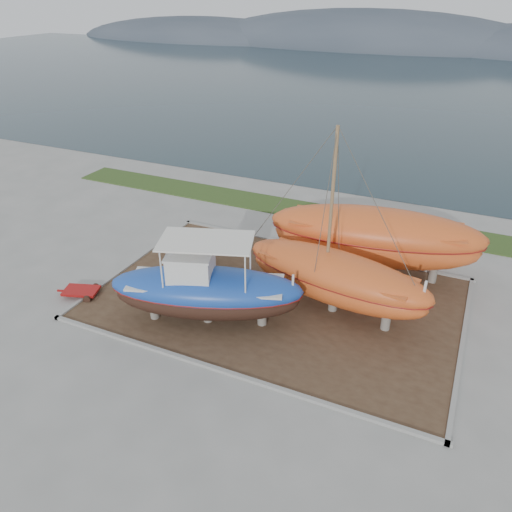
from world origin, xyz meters
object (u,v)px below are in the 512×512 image
at_px(orange_bare_hull, 374,243).
at_px(red_trailer, 81,293).
at_px(blue_caique, 206,282).
at_px(white_dinghy, 190,251).
at_px(orange_sailboat, 340,227).

bearing_deg(orange_bare_hull, red_trailer, -156.01).
distance_m(blue_caique, red_trailer, 7.51).
xyz_separation_m(white_dinghy, orange_sailboat, (9.09, -1.33, 3.93)).
relative_size(blue_caique, white_dinghy, 2.11).
relative_size(orange_sailboat, red_trailer, 3.63).
bearing_deg(blue_caique, orange_sailboat, 14.32).
bearing_deg(blue_caique, white_dinghy, 110.42).
distance_m(blue_caique, white_dinghy, 6.31).
bearing_deg(orange_sailboat, blue_caique, -136.82).
xyz_separation_m(orange_bare_hull, red_trailer, (-13.26, -8.54, -1.76)).
height_order(white_dinghy, orange_sailboat, orange_sailboat).
bearing_deg(white_dinghy, orange_bare_hull, 38.94).
distance_m(orange_sailboat, red_trailer, 13.82).
height_order(white_dinghy, orange_bare_hull, orange_bare_hull).
relative_size(white_dinghy, orange_bare_hull, 0.37).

